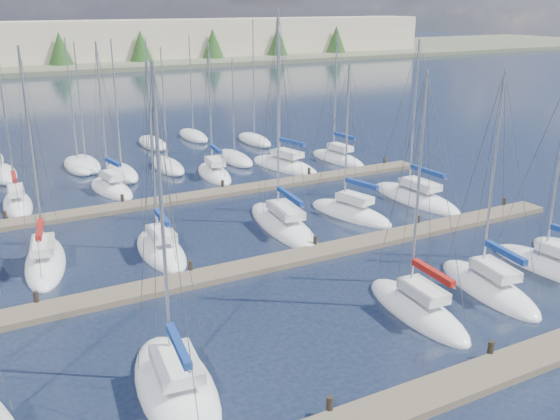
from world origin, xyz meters
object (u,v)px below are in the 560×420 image
sailboat_o (111,189)px  sailboat_l (351,213)px  sailboat_j (161,250)px  sailboat_r (338,159)px  sailboat_f (555,268)px  sailboat_q (284,165)px  sailboat_d (417,310)px  sailboat_m (415,198)px  sailboat_i (45,262)px  sailboat_n (18,204)px  sailboat_p (214,174)px  sailboat_k (283,225)px  sailboat_e (488,288)px  sailboat_c (176,386)px

sailboat_o → sailboat_l: 19.27m
sailboat_j → sailboat_r: size_ratio=0.99×
sailboat_f → sailboat_q: size_ratio=0.98×
sailboat_q → sailboat_d: size_ratio=0.98×
sailboat_r → sailboat_o: bearing=173.8°
sailboat_l → sailboat_m: 6.35m
sailboat_i → sailboat_n: bearing=101.0°
sailboat_l → sailboat_r: (7.99, 13.69, 0.01)m
sailboat_n → sailboat_p: (15.98, 1.09, -0.01)m
sailboat_n → sailboat_k: size_ratio=0.85×
sailboat_d → sailboat_k: (0.09, 13.66, -0.00)m
sailboat_j → sailboat_m: size_ratio=0.96×
sailboat_i → sailboat_f: bearing=-19.6°
sailboat_n → sailboat_p: sailboat_n is taller
sailboat_l → sailboat_e: sailboat_e is taller
sailboat_c → sailboat_k: sailboat_k is taller
sailboat_d → sailboat_n: bearing=123.2°
sailboat_c → sailboat_j: sailboat_c is taller
sailboat_f → sailboat_r: 27.24m
sailboat_o → sailboat_r: size_ratio=1.01×
sailboat_i → sailboat_d: 20.84m
sailboat_l → sailboat_n: bearing=133.7°
sailboat_f → sailboat_l: bearing=105.1°
sailboat_f → sailboat_d: (-9.95, -0.14, 0.01)m
sailboat_o → sailboat_n: sailboat_n is taller
sailboat_i → sailboat_l: bearing=7.4°
sailboat_i → sailboat_d: bearing=-33.9°
sailboat_m → sailboat_d: bearing=-131.7°
sailboat_p → sailboat_q: bearing=4.1°
sailboat_i → sailboat_l: sailboat_i is taller
sailboat_r → sailboat_d: 30.30m
sailboat_o → sailboat_l: bearing=-54.8°
sailboat_j → sailboat_p: bearing=60.3°
sailboat_i → sailboat_k: sailboat_k is taller
sailboat_q → sailboat_j: sailboat_j is taller
sailboat_i → sailboat_p: 20.63m
sailboat_f → sailboat_r: bearing=79.0°
sailboat_e → sailboat_m: bearing=72.1°
sailboat_j → sailboat_o: bearing=91.1°
sailboat_k → sailboat_d: bearing=-83.9°
sailboat_i → sailboat_q: bearing=40.1°
sailboat_k → sailboat_r: bearing=51.9°
sailboat_j → sailboat_i: bearing=171.2°
sailboat_e → sailboat_f: bearing=8.6°
sailboat_q → sailboat_n: 22.69m
sailboat_e → sailboat_p: bearing=106.2°
sailboat_o → sailboat_n: size_ratio=0.99×
sailboat_j → sailboat_r: 25.92m
sailboat_i → sailboat_n: (-0.05, 12.02, 0.01)m
sailboat_r → sailboat_k: 18.98m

